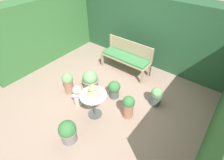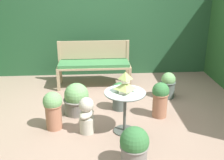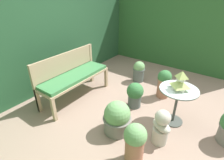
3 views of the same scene
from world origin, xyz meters
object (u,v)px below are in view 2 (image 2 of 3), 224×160
object	(u,v)px
patio_table	(125,101)
potted_plant_patio_mid	(53,109)
pagoda_birdhouse	(125,84)
potted_plant_path_edge	(120,95)
garden_bust	(87,115)
potted_plant_table_near	(168,85)
potted_plant_bench_right	(160,98)
potted_plant_table_far	(77,99)
garden_bench	(94,65)
potted_plant_hedge_corner	(134,147)

from	to	relation	value
patio_table	potted_plant_patio_mid	size ratio (longest dim) A/B	1.08
pagoda_birdhouse	potted_plant_path_edge	xyz separation A→B (m)	(-0.00, 0.77, -0.52)
pagoda_birdhouse	garden_bust	distance (m)	0.76
potted_plant_patio_mid	potted_plant_table_near	distance (m)	2.32
potted_plant_patio_mid	pagoda_birdhouse	bearing A→B (deg)	-9.06
potted_plant_bench_right	potted_plant_table_far	size ratio (longest dim) A/B	1.11
potted_plant_patio_mid	potted_plant_table_far	size ratio (longest dim) A/B	1.11
pagoda_birdhouse	garden_bust	xyz separation A→B (m)	(-0.57, 0.02, -0.50)
patio_table	potted_plant_bench_right	bearing A→B (deg)	34.80
patio_table	potted_plant_table_near	size ratio (longest dim) A/B	1.28
garden_bust	potted_plant_table_near	size ratio (longest dim) A/B	1.12
garden_bench	garden_bust	distance (m)	1.92
potted_plant_path_edge	potted_plant_hedge_corner	distance (m)	1.60
garden_bust	potted_plant_patio_mid	bearing A→B (deg)	100.36
pagoda_birdhouse	potted_plant_patio_mid	distance (m)	1.19
patio_table	potted_plant_table_far	distance (m)	1.04
potted_plant_patio_mid	potted_plant_table_far	xyz separation A→B (m)	(0.33, 0.50, -0.08)
potted_plant_table_near	potted_plant_hedge_corner	distance (m)	2.25
potted_plant_hedge_corner	potted_plant_path_edge	bearing A→B (deg)	90.99
potted_plant_path_edge	potted_plant_hedge_corner	world-z (taller)	potted_plant_hedge_corner
potted_plant_bench_right	garden_bust	bearing A→B (deg)	-160.51
patio_table	potted_plant_table_near	distance (m)	1.58
potted_plant_table_near	potted_plant_path_edge	distance (m)	1.08
garden_bench	potted_plant_table_far	distance (m)	1.31
potted_plant_hedge_corner	potted_plant_bench_right	bearing A→B (deg)	64.15
potted_plant_table_far	potted_plant_hedge_corner	xyz separation A→B (m)	(0.78, -1.50, 0.02)
potted_plant_table_near	potted_plant_hedge_corner	size ratio (longest dim) A/B	0.95
garden_bench	pagoda_birdhouse	xyz separation A→B (m)	(0.44, -1.92, 0.33)
potted_plant_patio_mid	potted_plant_bench_right	world-z (taller)	same
potted_plant_bench_right	potted_plant_table_far	bearing A→B (deg)	171.16
potted_plant_table_far	potted_plant_patio_mid	bearing A→B (deg)	-123.83
potted_plant_hedge_corner	garden_bust	bearing A→B (deg)	125.24
garden_bench	potted_plant_path_edge	distance (m)	1.25
potted_plant_patio_mid	potted_plant_table_near	bearing A→B (deg)	26.50
potted_plant_table_near	potted_plant_path_edge	size ratio (longest dim) A/B	1.02
potted_plant_table_far	potted_plant_path_edge	bearing A→B (deg)	7.56
pagoda_birdhouse	garden_bust	size ratio (longest dim) A/B	0.54
patio_table	garden_bust	world-z (taller)	patio_table
potted_plant_table_near	potted_plant_bench_right	distance (m)	0.83
potted_plant_patio_mid	garden_bench	bearing A→B (deg)	69.65
garden_bust	potted_plant_path_edge	distance (m)	0.95
garden_bench	potted_plant_table_far	size ratio (longest dim) A/B	2.81
potted_plant_table_far	potted_plant_path_edge	size ratio (longest dim) A/B	1.09
potted_plant_path_edge	patio_table	bearing A→B (deg)	-89.98
garden_bust	potted_plant_table_near	bearing A→B (deg)	-25.53
potted_plant_path_edge	potted_plant_patio_mid	bearing A→B (deg)	-151.27
patio_table	potted_plant_hedge_corner	distance (m)	0.87
potted_plant_bench_right	potted_plant_hedge_corner	world-z (taller)	potted_plant_bench_right
potted_plant_patio_mid	potted_plant_table_near	xyz separation A→B (m)	(2.07, 1.03, -0.07)
potted_plant_path_edge	garden_bust	bearing A→B (deg)	-127.34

